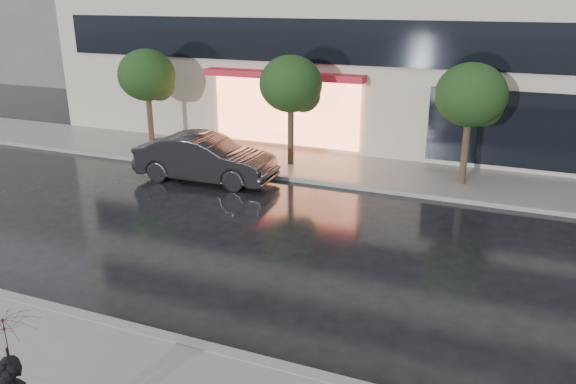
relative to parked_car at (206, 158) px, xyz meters
The scene contains 9 objects.
ground 8.99m from the parked_car, 55.97° to the right, with size 120.00×120.00×0.00m, color black.
sidewalk_far 5.80m from the parked_car, 29.41° to the left, with size 60.00×3.50×0.12m, color slate.
curb_near 9.83m from the parked_car, 59.24° to the right, with size 60.00×0.25×0.14m, color gray.
curb_far 5.18m from the parked_car, 12.11° to the left, with size 60.00×0.25×0.14m, color gray.
tree_far_west 5.18m from the parked_car, 146.42° to the left, with size 2.20×2.20×3.99m.
tree_mid_west 3.96m from the parked_car, 51.49° to the left, with size 2.20×2.20×3.99m.
tree_mid_east 8.75m from the parked_car, 17.89° to the left, with size 2.20×2.20×3.99m.
parked_car is the anchor object (origin of this frame).
pedestrian_with_umbrella 12.41m from the parked_car, 70.36° to the right, with size 0.92×0.94×2.30m.
Camera 1 is at (4.35, -8.15, 5.90)m, focal length 35.00 mm.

